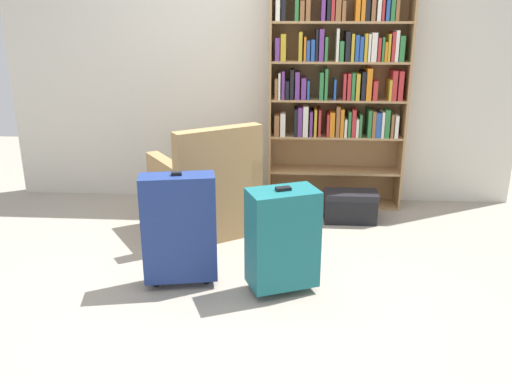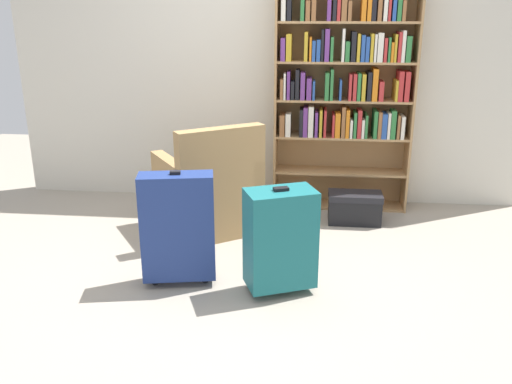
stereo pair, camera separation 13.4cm
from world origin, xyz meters
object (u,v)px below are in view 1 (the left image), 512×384
at_px(suitcase_navy_blue, 179,228).
at_px(suitcase_teal, 282,238).
at_px(armchair, 206,193).
at_px(storage_box, 350,206).
at_px(bookshelf, 339,85).
at_px(mug, 261,223).

xyz_separation_m(suitcase_navy_blue, suitcase_teal, (0.66, -0.03, -0.04)).
distance_m(suitcase_navy_blue, suitcase_teal, 0.67).
bearing_deg(suitcase_navy_blue, armchair, 88.48).
height_order(armchair, storage_box, armchair).
distance_m(bookshelf, storage_box, 1.06).
height_order(mug, storage_box, storage_box).
xyz_separation_m(storage_box, suitcase_teal, (-0.56, -1.25, 0.23)).
bearing_deg(suitcase_navy_blue, storage_box, 44.73).
bearing_deg(armchair, bookshelf, 32.30).
bearing_deg(mug, bookshelf, 44.20).
distance_m(bookshelf, armchair, 1.51).
height_order(bookshelf, suitcase_navy_blue, bookshelf).
relative_size(mug, suitcase_teal, 0.17).
distance_m(mug, suitcase_navy_blue, 1.16).
height_order(storage_box, suitcase_teal, suitcase_teal).
xyz_separation_m(mug, storage_box, (0.76, 0.21, 0.09)).
relative_size(armchair, suitcase_navy_blue, 1.25).
xyz_separation_m(mug, suitcase_teal, (0.20, -1.03, 0.32)).
bearing_deg(storage_box, mug, -164.37).
distance_m(armchair, suitcase_teal, 1.17).
relative_size(armchair, suitcase_teal, 1.38).
xyz_separation_m(armchair, suitcase_teal, (0.64, -0.97, 0.05)).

